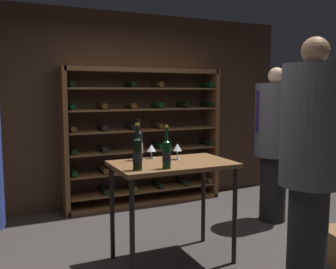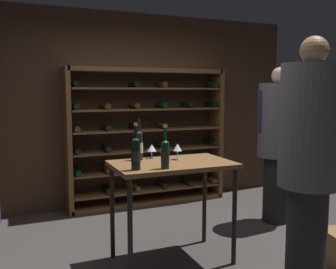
# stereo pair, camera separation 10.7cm
# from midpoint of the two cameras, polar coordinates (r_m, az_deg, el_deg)

# --- Properties ---
(ground_plane) EXTENTS (10.22, 10.22, 0.00)m
(ground_plane) POSITION_cam_midpoint_polar(r_m,az_deg,el_deg) (3.69, 0.92, -19.05)
(ground_plane) COLOR #383330
(back_wall) EXTENTS (5.40, 0.10, 2.68)m
(back_wall) POSITION_cam_midpoint_polar(r_m,az_deg,el_deg) (5.31, -8.96, 3.71)
(back_wall) COLOR #3D2B1E
(back_wall) RESTS_ON ground
(wine_rack) EXTENTS (2.26, 0.32, 1.91)m
(wine_rack) POSITION_cam_midpoint_polar(r_m,az_deg,el_deg) (5.27, -4.23, -0.54)
(wine_rack) COLOR brown
(wine_rack) RESTS_ON ground
(tasting_table) EXTENTS (1.10, 0.67, 0.95)m
(tasting_table) POSITION_cam_midpoint_polar(r_m,az_deg,el_deg) (3.48, -0.18, -6.03)
(tasting_table) COLOR brown
(tasting_table) RESTS_ON ground
(person_guest_blue_shirt) EXTENTS (0.47, 0.47, 2.00)m
(person_guest_blue_shirt) POSITION_cam_midpoint_polar(r_m,az_deg,el_deg) (3.09, 19.94, -2.93)
(person_guest_blue_shirt) COLOR black
(person_guest_blue_shirt) RESTS_ON ground
(person_guest_khaki) EXTENTS (0.49, 0.48, 1.88)m
(person_guest_khaki) POSITION_cam_midpoint_polar(r_m,az_deg,el_deg) (4.73, 15.24, -0.48)
(person_guest_khaki) COLOR black
(person_guest_khaki) RESTS_ON ground
(wine_bottle_red_label) EXTENTS (0.08, 0.08, 0.39)m
(wine_bottle_red_label) POSITION_cam_midpoint_polar(r_m,az_deg,el_deg) (3.11, -5.65, -2.85)
(wine_bottle_red_label) COLOR black
(wine_bottle_red_label) RESTS_ON tasting_table
(wine_bottle_gold_foil) EXTENTS (0.07, 0.07, 0.37)m
(wine_bottle_gold_foil) POSITION_cam_midpoint_polar(r_m,az_deg,el_deg) (3.16, -1.19, -2.91)
(wine_bottle_gold_foil) COLOR black
(wine_bottle_gold_foil) RESTS_ON tasting_table
(wine_bottle_black_capsule) EXTENTS (0.08, 0.08, 0.39)m
(wine_bottle_black_capsule) POSITION_cam_midpoint_polar(r_m,az_deg,el_deg) (3.57, -5.31, -1.60)
(wine_bottle_black_capsule) COLOR black
(wine_bottle_black_capsule) RESTS_ON tasting_table
(wine_glass_stemmed_left) EXTENTS (0.09, 0.09, 0.13)m
(wine_glass_stemmed_left) POSITION_cam_midpoint_polar(r_m,az_deg,el_deg) (3.65, -3.36, -2.13)
(wine_glass_stemmed_left) COLOR silver
(wine_glass_stemmed_left) RESTS_ON tasting_table
(wine_glass_stemmed_right) EXTENTS (0.08, 0.08, 0.15)m
(wine_glass_stemmed_right) POSITION_cam_midpoint_polar(r_m,az_deg,el_deg) (3.59, 0.58, -2.05)
(wine_glass_stemmed_right) COLOR silver
(wine_glass_stemmed_right) RESTS_ON tasting_table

